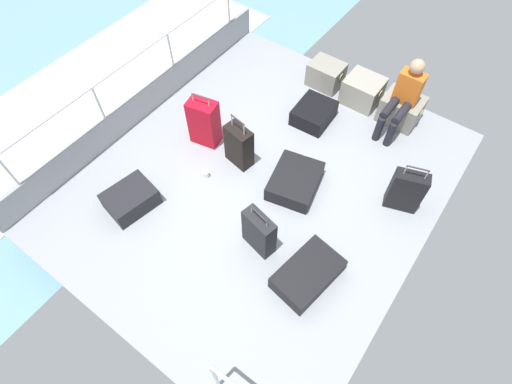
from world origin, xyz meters
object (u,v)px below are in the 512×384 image
Objects in this scene: suitcase_1 at (295,181)px; suitcase_6 at (259,232)px; cargo_crate_0 at (326,74)px; cargo_crate_2 at (401,109)px; suitcase_2 at (239,146)px; suitcase_4 at (308,274)px; cargo_crate_1 at (363,91)px; paper_cup at (206,174)px; suitcase_5 at (314,113)px; passenger_seated at (403,97)px; suitcase_0 at (204,122)px; suitcase_7 at (406,191)px; suitcase_3 at (131,199)px.

suitcase_6 is (0.12, -0.99, 0.19)m from suitcase_1.
cargo_crate_2 is at bearing -1.33° from cargo_crate_0.
suitcase_2 is (-0.14, -2.09, 0.12)m from cargo_crate_0.
cargo_crate_2 reaches higher than suitcase_1.
suitcase_1 is 0.98× the size of suitcase_4.
cargo_crate_1 reaches higher than paper_cup.
cargo_crate_2 is at bearing 36.24° from suitcase_5.
cargo_crate_1 is at bearing 91.81° from suitcase_1.
cargo_crate_0 is 0.50× the size of passenger_seated.
suitcase_5 is at bearing -151.03° from passenger_seated.
passenger_seated is 1.33× the size of suitcase_0.
cargo_crate_2 is 0.43m from passenger_seated.
cargo_crate_0 is 5.55× the size of paper_cup.
cargo_crate_1 is 0.67× the size of suitcase_4.
suitcase_7 is at bearing 74.56° from suitcase_4.
passenger_seated is 2.39m from suitcase_2.
suitcase_1 reaches higher than suitcase_4.
suitcase_5 is 1.86m from suitcase_7.
suitcase_0 is 1.21× the size of suitcase_3.
suitcase_6 is at bearing 178.04° from suitcase_4.
paper_cup is at bearing -50.19° from suitcase_0.
suitcase_0 is at bearing -135.73° from cargo_crate_2.
suitcase_3 is 2.43m from suitcase_4.
suitcase_6 is (-0.71, 0.02, 0.19)m from suitcase_4.
passenger_seated reaches higher than cargo_crate_2.
suitcase_7 is at bearing 16.83° from suitcase_2.
passenger_seated reaches higher than cargo_crate_0.
passenger_seated is at bearing 57.00° from suitcase_3.
suitcase_6 is 0.91× the size of suitcase_7.
suitcase_3 is (-0.69, -1.41, -0.19)m from suitcase_2.
suitcase_0 reaches higher than cargo_crate_1.
suitcase_7 is at bearing 25.83° from paper_cup.
cargo_crate_0 is 0.93× the size of cargo_crate_2.
cargo_crate_1 is at bearing 106.58° from suitcase_4.
suitcase_7 is (2.14, 0.65, 0.00)m from suitcase_2.
suitcase_6 is at bearing -75.31° from suitcase_5.
suitcase_6 is at bearing -82.84° from suitcase_1.
suitcase_6 is (-0.46, -2.78, -0.28)m from passenger_seated.
passenger_seated is at bearing 52.33° from suitcase_2.
passenger_seated reaches higher than suitcase_4.
suitcase_1 is at bearing 28.17° from paper_cup.
cargo_crate_1 is 0.83× the size of suitcase_3.
cargo_crate_2 is at bearing 54.92° from suitcase_2.
suitcase_3 is (-1.55, -1.50, 0.02)m from suitcase_1.
suitcase_4 is (0.25, -2.81, -0.48)m from passenger_seated.
suitcase_2 is 1.58m from suitcase_3.
cargo_crate_2 is 0.95× the size of suitcase_5.
suitcase_7 is (0.69, -1.42, 0.11)m from cargo_crate_2.
suitcase_0 is 1.33× the size of suitcase_5.
suitcase_2 is (-1.45, -2.06, 0.11)m from cargo_crate_2.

